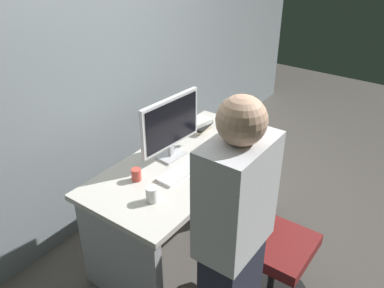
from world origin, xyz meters
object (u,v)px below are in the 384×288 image
Objects in this scene: desk at (187,186)px; mouse at (212,150)px; monitor at (171,125)px; person_at_desk at (233,245)px; keyboard at (184,169)px; cell_phone at (234,143)px; cup_near_keyboard at (152,194)px; cup_by_monitor at (136,174)px; office_chair at (267,245)px; book_stack at (199,125)px.

mouse reaches higher than desk.
monitor reaches higher than mouse.
keyboard is (0.51, 0.69, -0.08)m from person_at_desk.
keyboard is at bearing 162.38° from cell_phone.
desk is at bearing -79.10° from monitor.
person_at_desk is at bearing -101.14° from cup_near_keyboard.
desk is 18.89× the size of cup_by_monitor.
keyboard reaches higher than desk.
monitor is at bearing 84.05° from office_chair.
cup_by_monitor is (0.24, 0.88, -0.05)m from person_at_desk.
mouse is 0.63m from cup_by_monitor.
cup_by_monitor is at bearing 108.04° from office_chair.
cup_near_keyboard is (-0.38, -0.05, 0.04)m from keyboard.
keyboard is 0.32m from mouse.
office_chair is 0.80m from mouse.
cell_phone is (0.53, 0.58, 0.32)m from office_chair.
office_chair is 4.15× the size of book_stack.
mouse is (0.21, -0.08, 0.24)m from desk.
person_at_desk reaches higher than cell_phone.
monitor is at bearing -169.98° from book_stack.
cup_by_monitor is at bearing 74.69° from person_at_desk.
monitor reaches higher than keyboard.
keyboard is 0.54m from cell_phone.
person_at_desk reaches higher than cup_by_monitor.
cell_phone is (0.44, -0.27, -0.25)m from monitor.
desk is 0.58m from cup_near_keyboard.
person_at_desk reaches higher than keyboard.
office_chair is at bearing -120.78° from book_stack.
cell_phone is at bearing 30.09° from person_at_desk.
cup_by_monitor is at bearing 179.37° from monitor.
office_chair is 0.66m from person_at_desk.
office_chair is 9.40× the size of mouse.
person_at_desk reaches higher than mouse.
book_stack is (0.83, 0.08, 0.00)m from cup_by_monitor.
monitor is 1.26× the size of keyboard.
book_stack is (0.46, 0.08, -0.21)m from monitor.
cup_near_keyboard is (-0.71, -0.03, 0.03)m from mouse.
book_stack reaches higher than keyboard.
desk is 0.50m from monitor.
monitor is at bearing 25.52° from cup_near_keyboard.
office_chair is 0.96m from cup_by_monitor.
desk is at bearing 12.50° from cup_near_keyboard.
office_chair is at bearing -71.96° from cup_by_monitor.
office_chair is 0.74m from keyboard.
mouse is 0.22m from cell_phone.
cup_by_monitor is at bearing 64.02° from cup_near_keyboard.
desk is 6.85× the size of book_stack.
desk is 0.27m from keyboard.
book_stack is 0.35m from cell_phone.
book_stack is (0.56, 0.26, 0.04)m from keyboard.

